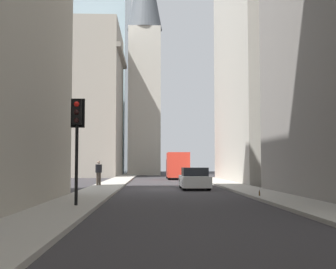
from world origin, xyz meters
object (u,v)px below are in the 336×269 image
(pedestrian, at_px, (99,172))
(discarded_bottle, at_px, (259,193))
(sedan_white, at_px, (194,179))
(traffic_light_foreground, at_px, (77,126))
(delivery_truck, at_px, (177,166))

(pedestrian, relative_size, discarded_bottle, 6.43)
(sedan_white, relative_size, pedestrian, 2.48)
(sedan_white, distance_m, traffic_light_foreground, 13.90)
(sedan_white, xyz_separation_m, traffic_light_foreground, (-12.51, 5.57, 2.40))
(delivery_truck, bearing_deg, pedestrian, 157.97)
(delivery_truck, relative_size, sedan_white, 1.50)
(delivery_truck, height_order, pedestrian, delivery_truck)
(pedestrian, xyz_separation_m, discarded_bottle, (-10.99, -8.94, -0.84))
(traffic_light_foreground, distance_m, pedestrian, 15.76)
(sedan_white, distance_m, pedestrian, 7.29)
(delivery_truck, distance_m, traffic_light_foreground, 32.40)
(delivery_truck, bearing_deg, discarded_bottle, -175.06)
(traffic_light_foreground, bearing_deg, pedestrian, 3.70)
(delivery_truck, height_order, discarded_bottle, delivery_truck)
(sedan_white, relative_size, traffic_light_foreground, 1.08)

